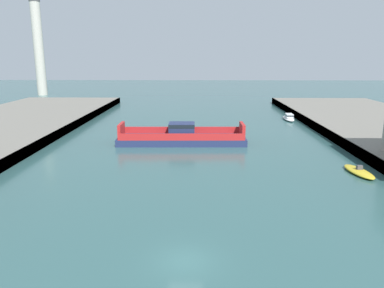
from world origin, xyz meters
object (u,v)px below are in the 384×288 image
Objects in this scene: chain_ferry at (182,137)px; moored_boat_mid_left at (289,118)px; smokestack_distant_b at (38,44)px; moored_boat_near_left at (359,172)px.

moored_boat_mid_left is at bearing 45.55° from chain_ferry.
moored_boat_mid_left is 0.22× the size of smokestack_distant_b.
chain_ferry is at bearing -54.63° from smokestack_distant_b.
moored_boat_mid_left reaches higher than moored_boat_near_left.
moored_boat_near_left is at bearing -35.69° from chain_ferry.
chain_ferry is 0.60× the size of smokestack_distant_b.
moored_boat_near_left is 121.62m from smokestack_distant_b.
moored_boat_mid_left is at bearing -34.64° from smokestack_distant_b.
moored_boat_near_left is 0.18× the size of smokestack_distant_b.
moored_boat_near_left is 39.24m from moored_boat_mid_left.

